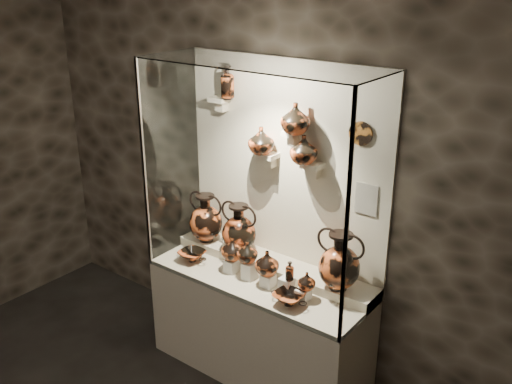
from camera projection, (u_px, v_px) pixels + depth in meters
wall_back at (285, 168)px, 4.17m from camera, size 5.00×0.02×3.20m
plinth at (259, 327)px, 4.37m from camera, size 1.70×0.60×0.80m
front_tier at (259, 280)px, 4.22m from camera, size 1.68×0.58×0.03m
rear_tier at (273, 266)px, 4.33m from camera, size 1.70×0.25×0.10m
back_panel at (285, 168)px, 4.16m from camera, size 1.70×0.03×1.60m
glass_front at (232, 193)px, 3.71m from camera, size 1.70×0.01×1.60m
glass_left at (172, 157)px, 4.40m from camera, size 0.01×0.60×1.60m
glass_right at (371, 209)px, 3.45m from camera, size 0.01×0.60×1.60m
glass_top at (259, 63)px, 3.64m from camera, size 1.70×0.60×0.01m
frame_post_left at (144, 167)px, 4.19m from camera, size 0.02×0.02×1.60m
frame_post_right at (347, 225)px, 3.24m from camera, size 0.02×0.02×1.60m
pedestal_a at (232, 266)px, 4.28m from camera, size 0.09×0.09×0.10m
pedestal_b at (249, 271)px, 4.18m from camera, size 0.09×0.09×0.13m
pedestal_c at (268, 280)px, 4.09m from camera, size 0.09×0.09×0.09m
pedestal_d at (287, 285)px, 3.99m from camera, size 0.09×0.09×0.12m
pedestal_e at (303, 294)px, 3.92m from camera, size 0.09×0.09×0.08m
bracket_ul at (220, 99)px, 4.25m from camera, size 0.14×0.12×0.04m
bracket_ca at (268, 155)px, 4.13m from camera, size 0.14×0.12×0.04m
bracket_cb at (292, 133)px, 3.94m from camera, size 0.10×0.12×0.04m
bracket_cc at (313, 165)px, 3.91m from camera, size 0.14×0.12×0.04m
amphora_left at (206, 218)px, 4.56m from camera, size 0.41×0.41×0.40m
amphora_mid at (239, 229)px, 4.37m from camera, size 0.40×0.40×0.40m
amphora_right at (339, 261)px, 3.87m from camera, size 0.43×0.43×0.42m
jug_a at (233, 248)px, 4.24m from camera, size 0.18×0.18×0.18m
jug_b at (248, 252)px, 4.14m from camera, size 0.18×0.18×0.16m
jug_c at (267, 263)px, 4.05m from camera, size 0.21×0.21×0.18m
jug_e at (307, 281)px, 3.89m from camera, size 0.16×0.16×0.13m
lekythos_small at (290, 270)px, 3.91m from camera, size 0.07×0.07×0.16m
kylix_left at (192, 255)px, 4.44m from camera, size 0.27×0.23×0.10m
kylix_right at (289, 298)px, 3.86m from camera, size 0.30×0.27×0.11m
lekythos_tall at (228, 81)px, 4.13m from camera, size 0.14×0.14×0.27m
ovoid_vase_a at (261, 140)px, 4.06m from camera, size 0.25×0.25×0.20m
ovoid_vase_b at (296, 118)px, 3.82m from camera, size 0.25×0.25×0.21m
ovoid_vase_c at (304, 149)px, 3.86m from camera, size 0.24×0.24×0.20m
wall_plate at (360, 133)px, 3.67m from camera, size 0.16×0.02×0.16m
info_placard at (366, 199)px, 3.80m from camera, size 0.16×0.01×0.22m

